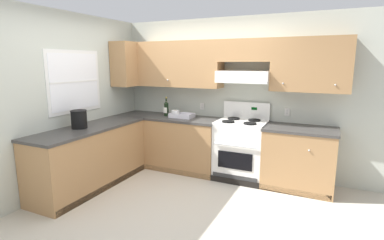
% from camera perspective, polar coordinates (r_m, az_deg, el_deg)
% --- Properties ---
extents(ground_plane, '(7.04, 7.04, 0.00)m').
position_cam_1_polar(ground_plane, '(4.15, -5.40, -15.30)').
color(ground_plane, beige).
extents(wall_back, '(4.68, 0.57, 2.55)m').
position_cam_1_polar(wall_back, '(4.97, 7.44, 6.79)').
color(wall_back, beige).
rests_on(wall_back, ground_plane).
extents(wall_left, '(0.47, 4.00, 2.55)m').
position_cam_1_polar(wall_left, '(4.92, -20.51, 4.56)').
color(wall_left, beige).
rests_on(wall_left, ground_plane).
extents(counter_back_run, '(3.60, 0.65, 0.91)m').
position_cam_1_polar(counter_back_run, '(4.97, 3.29, -5.19)').
color(counter_back_run, '#A87A4C').
rests_on(counter_back_run, ground_plane).
extents(counter_left_run, '(0.63, 1.91, 0.91)m').
position_cam_1_polar(counter_left_run, '(4.70, -18.80, -6.74)').
color(counter_left_run, '#A87A4C').
rests_on(counter_left_run, ground_plane).
extents(stove, '(0.76, 0.62, 1.20)m').
position_cam_1_polar(stove, '(4.81, 9.26, -5.54)').
color(stove, white).
rests_on(stove, ground_plane).
extents(wine_bottle, '(0.08, 0.08, 0.33)m').
position_cam_1_polar(wine_bottle, '(5.22, -4.92, 2.25)').
color(wine_bottle, black).
rests_on(wine_bottle, counter_back_run).
extents(bowl, '(0.39, 0.26, 0.07)m').
position_cam_1_polar(bowl, '(5.08, -1.94, 0.76)').
color(bowl, silver).
rests_on(bowl, counter_back_run).
extents(bucket, '(0.23, 0.23, 0.26)m').
position_cam_1_polar(bucket, '(4.52, -20.78, 0.20)').
color(bucket, black).
rests_on(bucket, counter_left_run).
extents(paper_towel_roll, '(0.14, 0.14, 0.11)m').
position_cam_1_polar(paper_towel_roll, '(5.15, -3.19, 1.28)').
color(paper_towel_roll, white).
rests_on(paper_towel_roll, counter_back_run).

